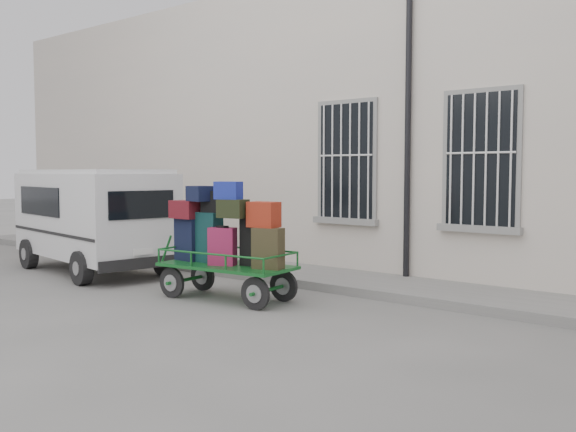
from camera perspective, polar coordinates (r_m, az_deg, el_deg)
The scene contains 5 objects.
ground at distance 10.11m, azimuth -2.59°, elevation -7.73°, with size 80.00×80.00×0.00m, color #63635E.
building at distance 14.48m, azimuth 12.30°, elevation 7.66°, with size 24.00×5.15×6.00m.
sidewalk at distance 11.79m, azimuth 4.65°, elevation -5.68°, with size 24.00×1.70×0.15m, color slate.
luggage_cart at distance 10.28m, azimuth -5.58°, elevation -2.09°, with size 2.61×1.22×1.89m.
van at distance 13.64m, azimuth -16.95°, elevation 0.22°, with size 4.36×2.39×2.09m.
Camera 1 is at (6.65, -7.32, 2.05)m, focal length 40.00 mm.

